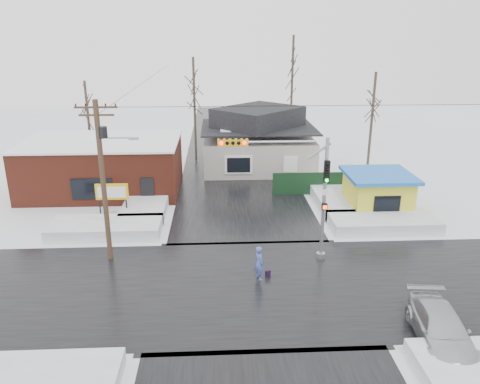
{
  "coord_description": "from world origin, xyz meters",
  "views": [
    {
      "loc": [
        -1.82,
        -20.86,
        12.24
      ],
      "look_at": [
        -0.47,
        6.08,
        3.0
      ],
      "focal_mm": 35.0,
      "sensor_mm": 36.0,
      "label": 1
    }
  ],
  "objects_px": {
    "utility_pole": "(104,173)",
    "kiosk": "(377,192)",
    "pedestrian": "(259,263)",
    "traffic_signal": "(297,183)",
    "car": "(441,329)",
    "marquee_sign": "(112,193)"
  },
  "relations": [
    {
      "from": "utility_pole",
      "to": "car",
      "type": "xyz_separation_m",
      "value": [
        15.18,
        -8.45,
        -4.41
      ]
    },
    {
      "from": "utility_pole",
      "to": "marquee_sign",
      "type": "xyz_separation_m",
      "value": [
        -1.07,
        5.99,
        -3.19
      ]
    },
    {
      "from": "marquee_sign",
      "to": "kiosk",
      "type": "distance_m",
      "value": 18.51
    },
    {
      "from": "kiosk",
      "to": "car",
      "type": "xyz_separation_m",
      "value": [
        -2.24,
        -14.94,
        -0.76
      ]
    },
    {
      "from": "traffic_signal",
      "to": "car",
      "type": "relative_size",
      "value": 1.45
    },
    {
      "from": "utility_pole",
      "to": "pedestrian",
      "type": "relative_size",
      "value": 4.88
    },
    {
      "from": "pedestrian",
      "to": "traffic_signal",
      "type": "bearing_deg",
      "value": -64.45
    },
    {
      "from": "utility_pole",
      "to": "marquee_sign",
      "type": "distance_m",
      "value": 6.87
    },
    {
      "from": "pedestrian",
      "to": "car",
      "type": "relative_size",
      "value": 0.38
    },
    {
      "from": "utility_pole",
      "to": "kiosk",
      "type": "relative_size",
      "value": 1.96
    },
    {
      "from": "pedestrian",
      "to": "car",
      "type": "height_order",
      "value": "pedestrian"
    },
    {
      "from": "kiosk",
      "to": "pedestrian",
      "type": "xyz_separation_m",
      "value": [
        -9.24,
        -9.26,
        -0.54
      ]
    },
    {
      "from": "traffic_signal",
      "to": "pedestrian",
      "type": "bearing_deg",
      "value": -134.22
    },
    {
      "from": "kiosk",
      "to": "utility_pole",
      "type": "bearing_deg",
      "value": -159.56
    },
    {
      "from": "traffic_signal",
      "to": "pedestrian",
      "type": "xyz_separation_m",
      "value": [
        -2.17,
        -2.23,
        -3.62
      ]
    },
    {
      "from": "utility_pole",
      "to": "car",
      "type": "bearing_deg",
      "value": -29.08
    },
    {
      "from": "marquee_sign",
      "to": "pedestrian",
      "type": "distance_m",
      "value": 12.79
    },
    {
      "from": "traffic_signal",
      "to": "pedestrian",
      "type": "distance_m",
      "value": 4.77
    },
    {
      "from": "marquee_sign",
      "to": "kiosk",
      "type": "relative_size",
      "value": 0.55
    },
    {
      "from": "marquee_sign",
      "to": "pedestrian",
      "type": "xyz_separation_m",
      "value": [
        9.26,
        -8.76,
        -1.0
      ]
    },
    {
      "from": "utility_pole",
      "to": "traffic_signal",
      "type": "bearing_deg",
      "value": -2.95
    },
    {
      "from": "marquee_sign",
      "to": "pedestrian",
      "type": "bearing_deg",
      "value": -43.4
    }
  ]
}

